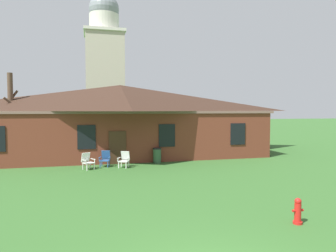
% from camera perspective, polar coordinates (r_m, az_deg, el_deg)
% --- Properties ---
extents(brick_building, '(21.29, 10.40, 5.40)m').
position_cam_1_polar(brick_building, '(24.80, -8.78, 1.36)').
color(brick_building, brown).
rests_on(brick_building, ground).
extents(dome_tower, '(5.18, 5.18, 19.36)m').
position_cam_1_polar(dome_tower, '(42.03, -11.62, 10.32)').
color(dome_tower, '#BCB29E').
rests_on(dome_tower, ground).
extents(lawn_chair_by_porch, '(0.84, 0.86, 0.96)m').
position_cam_1_polar(lawn_chair_by_porch, '(18.55, -14.66, -6.22)').
color(lawn_chair_by_porch, silver).
rests_on(lawn_chair_by_porch, ground).
extents(lawn_chair_near_door, '(0.74, 0.79, 0.96)m').
position_cam_1_polar(lawn_chair_near_door, '(19.23, -11.52, -5.86)').
color(lawn_chair_near_door, '#2D5693').
rests_on(lawn_chair_near_door, ground).
extents(lawn_chair_left_end, '(0.81, 0.85, 0.96)m').
position_cam_1_polar(lawn_chair_left_end, '(18.75, -8.06, -6.06)').
color(lawn_chair_left_end, silver).
rests_on(lawn_chair_left_end, ground).
extents(bare_tree_beside_building, '(1.53, 1.51, 6.04)m').
position_cam_1_polar(bare_tree_beside_building, '(24.39, -27.03, 1.91)').
color(bare_tree_beside_building, brown).
rests_on(bare_tree_beside_building, ground).
extents(fire_hydrant, '(0.36, 0.28, 0.79)m').
position_cam_1_polar(fire_hydrant, '(10.40, 22.84, -14.35)').
color(fire_hydrant, red).
rests_on(fire_hydrant, ground).
extents(trash_bin, '(0.56, 0.56, 0.98)m').
position_cam_1_polar(trash_bin, '(20.05, -2.03, -5.46)').
color(trash_bin, '#335638').
rests_on(trash_bin, ground).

